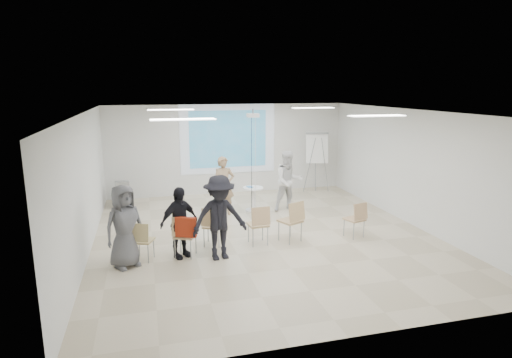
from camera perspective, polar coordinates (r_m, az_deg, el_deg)
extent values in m
cube|color=beige|center=(10.55, 1.11, -7.81)|extent=(8.00, 9.00, 0.10)
cube|color=white|center=(9.93, 1.19, 9.25)|extent=(8.00, 9.00, 0.10)
cube|color=silver|center=(14.49, -3.77, 4.00)|extent=(8.00, 0.10, 3.00)
cube|color=silver|center=(9.85, -22.16, -0.79)|extent=(0.10, 9.00, 3.00)
cube|color=silver|center=(11.87, 20.32, 1.44)|extent=(0.10, 9.00, 3.00)
cube|color=silver|center=(14.39, -3.74, 5.34)|extent=(3.20, 0.01, 2.30)
cube|color=teal|center=(14.37, -3.73, 5.34)|extent=(2.60, 0.01, 1.90)
cylinder|color=silver|center=(12.53, -0.41, -4.19)|extent=(0.52, 0.52, 0.05)
cylinder|color=white|center=(12.45, -0.41, -2.77)|extent=(0.14, 0.14, 0.64)
cylinder|color=white|center=(12.36, -0.41, -1.21)|extent=(0.72, 0.72, 0.04)
cube|color=white|center=(12.35, -0.14, -1.10)|extent=(0.24, 0.21, 0.01)
cube|color=#4488CC|center=(12.37, -0.86, -1.04)|extent=(0.18, 0.22, 0.01)
imported|color=tan|center=(12.02, -4.33, -0.41)|extent=(0.71, 0.50, 1.89)
imported|color=white|center=(12.42, 4.39, 0.14)|extent=(0.96, 0.77, 1.95)
cube|color=white|center=(12.23, -3.73, 1.26)|extent=(0.05, 0.13, 0.04)
cube|color=white|center=(12.53, 3.26, 1.85)|extent=(0.04, 0.11, 0.04)
cube|color=#D0B778|center=(9.30, -14.81, -7.94)|extent=(0.51, 0.51, 0.04)
cube|color=tan|center=(9.06, -15.34, -6.94)|extent=(0.40, 0.22, 0.38)
cylinder|color=gray|center=(9.29, -16.04, -9.45)|extent=(0.03, 0.03, 0.41)
cylinder|color=#979A9F|center=(9.18, -14.17, -9.62)|extent=(0.03, 0.03, 0.41)
cylinder|color=#919499|center=(9.57, -15.29, -8.77)|extent=(0.03, 0.03, 0.41)
cylinder|color=#919399|center=(9.45, -13.47, -8.93)|extent=(0.03, 0.03, 0.41)
cube|color=tan|center=(9.30, -9.41, -7.46)|extent=(0.57, 0.57, 0.04)
cube|color=tan|center=(9.04, -9.90, -6.35)|extent=(0.43, 0.26, 0.41)
cylinder|color=gray|center=(9.29, -10.74, -9.08)|extent=(0.03, 0.03, 0.45)
cylinder|color=gray|center=(9.17, -8.69, -9.27)|extent=(0.03, 0.03, 0.45)
cylinder|color=gray|center=(9.59, -10.00, -8.36)|extent=(0.03, 0.03, 0.45)
cylinder|color=gray|center=(9.48, -8.01, -8.53)|extent=(0.03, 0.03, 0.45)
cube|color=tan|center=(9.85, -5.73, -6.21)|extent=(0.56, 0.56, 0.04)
cube|color=tan|center=(9.59, -6.07, -5.15)|extent=(0.43, 0.25, 0.41)
cylinder|color=gray|center=(9.82, -6.94, -7.76)|extent=(0.03, 0.03, 0.45)
cylinder|color=#97999F|center=(9.73, -4.96, -7.90)|extent=(0.03, 0.03, 0.45)
cylinder|color=gray|center=(10.13, -6.40, -7.11)|extent=(0.03, 0.03, 0.45)
cylinder|color=gray|center=(10.05, -4.48, -7.23)|extent=(0.03, 0.03, 0.45)
cube|color=tan|center=(9.86, 0.26, -6.08)|extent=(0.46, 0.46, 0.04)
cube|color=tan|center=(9.60, 0.66, -4.98)|extent=(0.44, 0.12, 0.41)
cylinder|color=gray|center=(9.73, -0.40, -7.83)|extent=(0.02, 0.02, 0.46)
cylinder|color=#97999F|center=(9.84, 1.57, -7.60)|extent=(0.02, 0.02, 0.46)
cylinder|color=gray|center=(10.05, -1.02, -7.17)|extent=(0.02, 0.02, 0.46)
cylinder|color=#95989D|center=(10.15, 0.89, -6.97)|extent=(0.02, 0.02, 0.46)
cube|color=tan|center=(10.06, 4.58, -5.59)|extent=(0.61, 0.61, 0.04)
cube|color=tan|center=(9.83, 5.48, -4.36)|extent=(0.46, 0.27, 0.44)
cylinder|color=gray|center=(9.89, 4.50, -7.44)|extent=(0.03, 0.03, 0.48)
cylinder|color=gray|center=(10.14, 6.05, -6.98)|extent=(0.03, 0.03, 0.48)
cylinder|color=gray|center=(10.15, 3.06, -6.90)|extent=(0.03, 0.03, 0.48)
cylinder|color=gray|center=(10.39, 4.60, -6.47)|extent=(0.03, 0.03, 0.48)
cube|color=tan|center=(10.60, 12.97, -5.25)|extent=(0.51, 0.51, 0.04)
cube|color=tan|center=(10.40, 13.78, -4.23)|extent=(0.42, 0.20, 0.39)
cylinder|color=gray|center=(10.44, 12.89, -6.80)|extent=(0.03, 0.03, 0.43)
cylinder|color=#94969C|center=(10.67, 14.18, -6.46)|extent=(0.03, 0.03, 0.43)
cylinder|color=gray|center=(10.67, 11.65, -6.33)|extent=(0.03, 0.03, 0.43)
cylinder|color=#96989E|center=(10.89, 12.94, -6.01)|extent=(0.03, 0.03, 0.43)
cube|color=#A02A13|center=(9.01, -9.33, -6.35)|extent=(0.44, 0.27, 0.42)
imported|color=black|center=(9.86, -5.75, -5.99)|extent=(0.41, 0.36, 0.03)
imported|color=black|center=(9.14, -10.22, -5.07)|extent=(1.19, 1.02, 1.75)
imported|color=black|center=(8.91, -4.90, -4.43)|extent=(1.40, 0.88, 2.04)
imported|color=#5B5C61|center=(8.91, -17.18, -5.42)|extent=(1.11, 0.99, 1.90)
cylinder|color=gray|center=(14.60, 7.13, 1.83)|extent=(0.31, 0.30, 1.88)
cylinder|color=gray|center=(14.70, 9.18, 1.84)|extent=(0.40, 0.16, 1.88)
cylinder|color=gray|center=(14.98, 7.92, 2.07)|extent=(0.11, 0.42, 1.88)
cube|color=white|center=(14.68, 8.13, 4.18)|extent=(0.77, 0.37, 1.05)
cube|color=gray|center=(14.66, 8.16, 6.05)|extent=(0.76, 0.22, 0.07)
cube|color=black|center=(13.53, -17.32, -2.34)|extent=(0.60, 0.52, 0.52)
cube|color=#94979C|center=(13.44, -17.42, -0.78)|extent=(0.43, 0.39, 0.23)
cylinder|color=black|center=(13.41, -18.01, -3.67)|extent=(0.08, 0.08, 0.06)
cylinder|color=black|center=(13.48, -16.25, -3.48)|extent=(0.08, 0.08, 0.06)
cylinder|color=black|center=(13.71, -18.23, -3.34)|extent=(0.08, 0.08, 0.06)
cylinder|color=black|center=(13.78, -16.51, -3.16)|extent=(0.08, 0.08, 0.06)
cube|color=white|center=(11.41, -0.41, 8.48)|extent=(0.30, 0.25, 0.10)
cylinder|color=gray|center=(11.41, -0.41, 9.03)|extent=(0.04, 0.04, 0.14)
cylinder|color=black|center=(11.51, -0.59, 1.30)|extent=(0.01, 0.01, 2.77)
cylinder|color=white|center=(11.51, -0.08, 1.30)|extent=(0.01, 0.01, 2.77)
cube|color=white|center=(11.58, -11.29, 9.04)|extent=(1.20, 0.30, 0.02)
cube|color=white|center=(12.48, 7.61, 9.38)|extent=(1.20, 0.30, 0.02)
cube|color=white|center=(8.09, -9.71, 7.84)|extent=(1.20, 0.30, 0.02)
cube|color=white|center=(9.34, 15.81, 8.12)|extent=(1.20, 0.30, 0.02)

